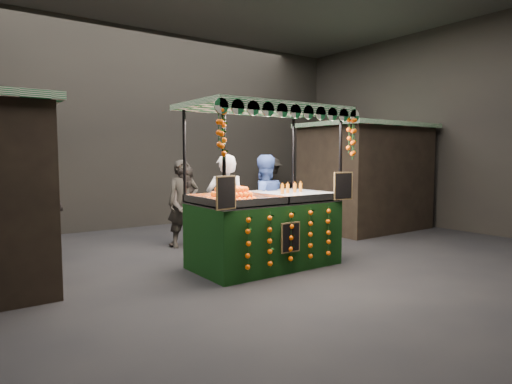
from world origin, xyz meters
TOP-DOWN VIEW (x-y plane):
  - ground at (0.00, 0.00)m, footprint 12.00×12.00m
  - market_hall at (0.00, 0.00)m, footprint 12.10×10.10m
  - neighbour_stall_right at (4.40, 1.50)m, footprint 3.00×2.20m
  - juice_stall at (0.11, -0.10)m, footprint 2.71×1.59m
  - vendor_grey at (-0.15, 0.74)m, footprint 0.79×0.68m
  - vendor_blue at (0.71, 0.78)m, footprint 1.02×0.88m
  - shopper_0 at (-0.30, 2.10)m, footprint 0.71×0.54m
  - shopper_1 at (-0.22, 2.07)m, footprint 0.97×0.89m
  - shopper_2 at (-2.84, 2.86)m, footprint 1.05×1.04m
  - shopper_3 at (3.72, 4.42)m, footprint 1.31×1.14m
  - shopper_5 at (4.23, 3.53)m, footprint 1.03×1.72m

SIDE VIEW (x-z plane):
  - ground at x=0.00m, z-range 0.00..0.00m
  - shopper_1 at x=-0.22m, z-range 0.00..1.61m
  - juice_stall at x=0.11m, z-range -0.50..2.13m
  - shopper_0 at x=-0.30m, z-range 0.00..1.74m
  - shopper_3 at x=3.72m, z-range 0.00..1.76m
  - shopper_5 at x=4.23m, z-range 0.00..1.77m
  - shopper_2 at x=-2.84m, z-range 0.00..1.78m
  - vendor_blue at x=0.71m, z-range 0.00..1.84m
  - vendor_grey at x=-0.15m, z-range 0.00..1.85m
  - neighbour_stall_right at x=4.40m, z-range 0.01..2.61m
  - market_hall at x=0.00m, z-range 0.86..5.91m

